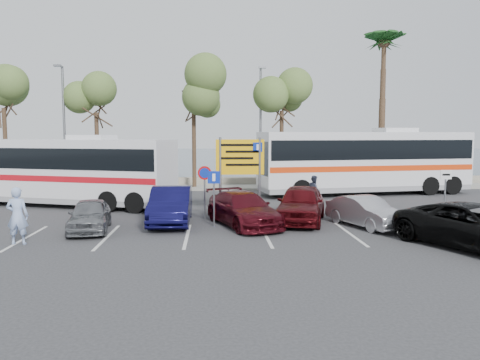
{
  "coord_description": "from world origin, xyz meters",
  "views": [
    {
      "loc": [
        -0.25,
        -18.02,
        3.73
      ],
      "look_at": [
        0.99,
        3.0,
        1.67
      ],
      "focal_mm": 35.0,
      "sensor_mm": 36.0,
      "label": 1
    }
  ],
  "objects": [
    {
      "name": "palm_tree",
      "position": [
        11.5,
        14.0,
        9.87
      ],
      "size": [
        4.8,
        4.8,
        11.2
      ],
      "color": "#382619",
      "rests_on": "kerb_strip"
    },
    {
      "name": "coach_bus_right",
      "position": [
        9.22,
        10.5,
        1.91
      ],
      "size": [
        13.52,
        4.88,
        4.13
      ],
      "color": "silver",
      "rests_on": "ground"
    },
    {
      "name": "car_silver_a",
      "position": [
        -5.0,
        0.13,
        0.62
      ],
      "size": [
        1.97,
        3.8,
        1.24
      ],
      "primitive_type": "imported",
      "rotation": [
        0.0,
        0.0,
        0.14
      ],
      "color": "slate",
      "rests_on": "ground"
    },
    {
      "name": "suv_black",
      "position": [
        8.3,
        -3.5,
        0.73
      ],
      "size": [
        4.52,
        5.81,
        1.47
      ],
      "primitive_type": "imported",
      "rotation": [
        0.0,
        0.0,
        0.46
      ],
      "color": "black",
      "rests_on": "ground"
    },
    {
      "name": "seawall",
      "position": [
        0.0,
        16.0,
        0.3
      ],
      "size": [
        48.0,
        0.8,
        0.6
      ],
      "primitive_type": "cube",
      "color": "gray",
      "rests_on": "ground"
    },
    {
      "name": "ground",
      "position": [
        0.0,
        0.0,
        0.0
      ],
      "size": [
        120.0,
        120.0,
        0.0
      ],
      "primitive_type": "plane",
      "color": "#2F2F31",
      "rests_on": "ground"
    },
    {
      "name": "tree_left",
      "position": [
        -8.0,
        14.0,
        6.0
      ],
      "size": [
        3.2,
        3.2,
        7.2
      ],
      "color": "#382619",
      "rests_on": "kerb_strip"
    },
    {
      "name": "sign_taxi",
      "position": [
        9.8,
        1.49,
        1.42
      ],
      "size": [
        0.5,
        0.07,
        2.2
      ],
      "color": "slate",
      "rests_on": "ground"
    },
    {
      "name": "sign_parking",
      "position": [
        -0.2,
        0.79,
        1.47
      ],
      "size": [
        0.5,
        0.07,
        2.25
      ],
      "color": "slate",
      "rests_on": "ground"
    },
    {
      "name": "car_red",
      "position": [
        3.5,
        1.5,
        0.79
      ],
      "size": [
        3.08,
        4.96,
        1.58
      ],
      "primitive_type": "imported",
      "rotation": [
        0.0,
        0.0,
        -0.28
      ],
      "color": "#4E0B0F",
      "rests_on": "ground"
    },
    {
      "name": "street_lamp_left",
      "position": [
        -10.0,
        13.52,
        4.6
      ],
      "size": [
        0.45,
        1.15,
        8.01
      ],
      "color": "slate",
      "rests_on": "kerb_strip"
    },
    {
      "name": "kerb_strip",
      "position": [
        0.0,
        14.0,
        0.07
      ],
      "size": [
        44.0,
        2.4,
        0.15
      ],
      "primitive_type": "cube",
      "color": "gray",
      "rests_on": "ground"
    },
    {
      "name": "car_maroon",
      "position": [
        1.0,
        0.86,
        0.68
      ],
      "size": [
        3.4,
        5.09,
        1.37
      ],
      "primitive_type": "imported",
      "rotation": [
        0.0,
        0.0,
        0.35
      ],
      "color": "#4D0C15",
      "rests_on": "ground"
    },
    {
      "name": "street_lamp_right",
      "position": [
        3.0,
        13.52,
        4.6
      ],
      "size": [
        0.45,
        1.15,
        8.01
      ],
      "color": "slate",
      "rests_on": "kerb_strip"
    },
    {
      "name": "direction_sign",
      "position": [
        1.0,
        3.2,
        2.43
      ],
      "size": [
        2.2,
        0.12,
        3.6
      ],
      "color": "slate",
      "rests_on": "ground"
    },
    {
      "name": "tree_far_left",
      "position": [
        -14.0,
        14.0,
        6.33
      ],
      "size": [
        3.2,
        3.2,
        7.6
      ],
      "color": "#382619",
      "rests_on": "kerb_strip"
    },
    {
      "name": "tree_right",
      "position": [
        4.5,
        14.0,
        6.17
      ],
      "size": [
        3.2,
        3.2,
        7.4
      ],
      "color": "#382619",
      "rests_on": "kerb_strip"
    },
    {
      "name": "sea",
      "position": [
        0.0,
        60.0,
        0.01
      ],
      "size": [
        140.0,
        140.0,
        0.0
      ],
      "primitive_type": "plane",
      "color": "#3F5866",
      "rests_on": "ground"
    },
    {
      "name": "tree_mid",
      "position": [
        -1.5,
        14.0,
        6.65
      ],
      "size": [
        3.2,
        3.2,
        8.0
      ],
      "color": "#382619",
      "rests_on": "kerb_strip"
    },
    {
      "name": "pedestrian_far",
      "position": [
        5.17,
        6.5,
        0.77
      ],
      "size": [
        0.6,
        0.76,
        1.55
      ],
      "primitive_type": "imported",
      "rotation": [
        0.0,
        0.0,
        1.55
      ],
      "color": "#2F3447",
      "rests_on": "ground"
    },
    {
      "name": "coach_bus_left",
      "position": [
        -8.04,
        6.76,
        1.72
      ],
      "size": [
        12.06,
        6.23,
        3.7
      ],
      "color": "silver",
      "rests_on": "ground"
    },
    {
      "name": "car_silver_b",
      "position": [
        5.9,
        0.3,
        0.61
      ],
      "size": [
        2.58,
        3.94,
        1.23
      ],
      "primitive_type": "imported",
      "rotation": [
        0.0,
        0.0,
        0.38
      ],
      "color": "#9B9BA1",
      "rests_on": "ground"
    },
    {
      "name": "lane_markings",
      "position": [
        -1.14,
        -1.0,
        0.0
      ],
      "size": [
        12.02,
        4.2,
        0.01
      ],
      "primitive_type": null,
      "color": "silver",
      "rests_on": "ground"
    },
    {
      "name": "sign_no_stop",
      "position": [
        -0.6,
        2.38,
        1.58
      ],
      "size": [
        0.6,
        0.08,
        2.35
      ],
      "color": "slate",
      "rests_on": "ground"
    },
    {
      "name": "pedestrian_near",
      "position": [
        -6.85,
        -2.0,
        0.98
      ],
      "size": [
        0.73,
        0.49,
        1.97
      ],
      "primitive_type": "imported",
      "rotation": [
        0.0,
        0.0,
        3.17
      ],
      "color": "#9AB3E1",
      "rests_on": "ground"
    },
    {
      "name": "car_blue",
      "position": [
        -2.0,
        1.5,
        0.76
      ],
      "size": [
        1.67,
        4.65,
        1.53
      ],
      "primitive_type": "imported",
      "rotation": [
        0.0,
        0.0,
        0.01
      ],
      "color": "#0F0D3F",
      "rests_on": "ground"
    }
  ]
}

